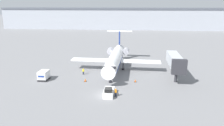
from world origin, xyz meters
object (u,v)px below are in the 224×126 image
traffic_cone_left (85,80)px  traffic_cone_right (135,81)px  worker_near_tug (116,92)px  airplane_main (115,58)px  worker_by_wing (83,71)px  jet_bridge (175,61)px  luggage_cart (44,75)px  pushback_tug (109,92)px

traffic_cone_left → traffic_cone_right: bearing=3.9°
worker_near_tug → traffic_cone_right: size_ratio=2.53×
airplane_main → traffic_cone_left: airplane_main is taller
worker_by_wing → jet_bridge: bearing=-2.4°
luggage_cart → worker_by_wing: 9.96m
pushback_tug → jet_bridge: bearing=38.2°
luggage_cart → traffic_cone_left: size_ratio=4.01×
worker_near_tug → jet_bridge: 18.34m
airplane_main → traffic_cone_left: 11.93m
pushback_tug → luggage_cart: 18.37m
traffic_cone_right → worker_by_wing: bearing=162.4°
luggage_cart → worker_near_tug: size_ratio=1.71×
airplane_main → traffic_cone_right: 10.87m
airplane_main → worker_near_tug: bearing=-84.7°
pushback_tug → worker_near_tug: (1.43, -0.41, 0.23)m
traffic_cone_right → luggage_cart: bearing=-178.0°
pushback_tug → traffic_cone_right: (5.34, 8.35, -0.37)m
airplane_main → traffic_cone_left: size_ratio=34.22×
pushback_tug → traffic_cone_left: pushback_tug is taller
worker_by_wing → worker_near_tug: bearing=-53.7°
traffic_cone_left → jet_bridge: 22.07m
airplane_main → luggage_cart: 19.26m
luggage_cart → traffic_cone_left: luggage_cart is taller
pushback_tug → worker_near_tug: bearing=-15.8°
airplane_main → jet_bridge: size_ratio=2.18×
airplane_main → worker_by_wing: size_ratio=15.00×
worker_near_tug → traffic_cone_right: (3.91, 8.75, -0.60)m
pushback_tug → jet_bridge: jet_bridge is taller
luggage_cart → worker_by_wing: (8.58, 5.06, -0.23)m
worker_by_wing → jet_bridge: size_ratio=0.15×
traffic_cone_left → worker_by_wing: bearing=108.0°
pushback_tug → luggage_cart: bearing=155.7°
airplane_main → luggage_cart: (-16.54, -9.59, -2.35)m
luggage_cart → traffic_cone_left: (10.23, -0.03, -0.78)m
luggage_cart → traffic_cone_right: (22.07, 0.78, -0.81)m
luggage_cart → jet_bridge: size_ratio=0.26×
luggage_cart → worker_near_tug: (18.16, -7.98, -0.20)m
airplane_main → pushback_tug: size_ratio=6.12×
airplane_main → jet_bridge: airplane_main is taller
airplane_main → worker_near_tug: (1.62, -17.57, -2.56)m
worker_near_tug → jet_bridge: jet_bridge is taller
worker_near_tug → jet_bridge: size_ratio=0.15×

